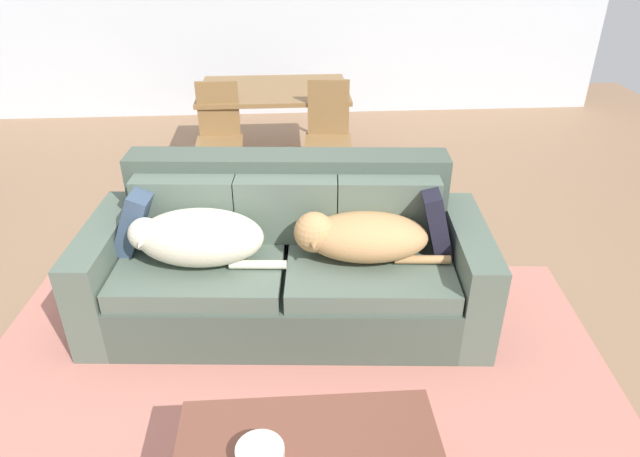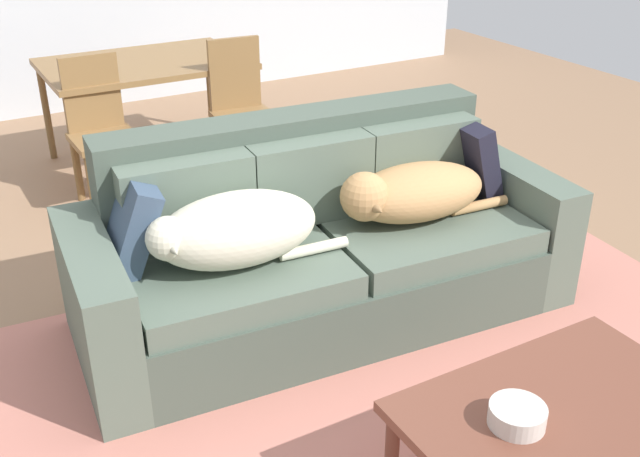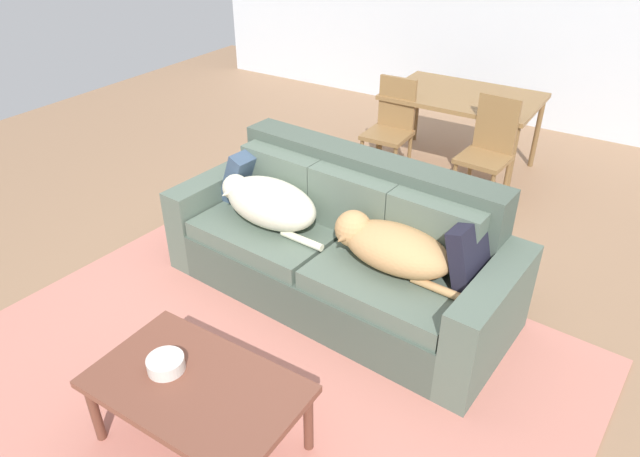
% 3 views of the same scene
% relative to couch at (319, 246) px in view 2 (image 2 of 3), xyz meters
% --- Properties ---
extents(ground_plane, '(10.00, 10.00, 0.00)m').
position_rel_couch_xyz_m(ground_plane, '(-0.16, -0.03, -0.35)').
color(ground_plane, '#936E50').
extents(area_rug, '(3.70, 2.92, 0.01)m').
position_rel_couch_xyz_m(area_rug, '(-0.01, -0.85, -0.35)').
color(area_rug, tan).
rests_on(area_rug, ground).
extents(couch, '(2.42, 1.12, 0.94)m').
position_rel_couch_xyz_m(couch, '(0.00, 0.00, 0.00)').
color(couch, '#455146').
rests_on(couch, ground).
extents(dog_on_left_cushion, '(0.87, 0.44, 0.32)m').
position_rel_couch_xyz_m(dog_on_left_cushion, '(-0.50, -0.14, 0.27)').
color(dog_on_left_cushion, beige).
rests_on(dog_on_left_cushion, couch).
extents(dog_on_right_cushion, '(0.89, 0.44, 0.29)m').
position_rel_couch_xyz_m(dog_on_right_cushion, '(0.41, -0.15, 0.25)').
color(dog_on_right_cushion, tan).
rests_on(dog_on_right_cushion, couch).
extents(throw_pillow_by_left_arm, '(0.30, 0.42, 0.41)m').
position_rel_couch_xyz_m(throw_pillow_by_left_arm, '(-0.87, 0.12, 0.29)').
color(throw_pillow_by_left_arm, '#364960').
rests_on(throw_pillow_by_left_arm, couch).
extents(throw_pillow_by_right_arm, '(0.24, 0.42, 0.42)m').
position_rel_couch_xyz_m(throw_pillow_by_right_arm, '(0.88, -0.02, 0.30)').
color(throw_pillow_by_right_arm, black).
rests_on(throw_pillow_by_right_arm, couch).
extents(coffee_table, '(1.04, 0.63, 0.43)m').
position_rel_couch_xyz_m(coffee_table, '(0.06, -1.49, 0.03)').
color(coffee_table, brown).
rests_on(coffee_table, ground).
extents(bowl_on_coffee_table, '(0.18, 0.18, 0.07)m').
position_rel_couch_xyz_m(bowl_on_coffee_table, '(-0.12, -1.49, 0.11)').
color(bowl_on_coffee_table, silver).
rests_on(bowl_on_coffee_table, coffee_table).
extents(dining_table, '(1.38, 0.95, 0.75)m').
position_rel_couch_xyz_m(dining_table, '(-0.08, 2.38, 0.33)').
color(dining_table, olive).
rests_on(dining_table, ground).
extents(dining_chair_near_left, '(0.41, 0.41, 0.94)m').
position_rel_couch_xyz_m(dining_chair_near_left, '(-0.56, 1.83, 0.16)').
color(dining_chair_near_left, olive).
rests_on(dining_chair_near_left, ground).
extents(dining_chair_near_right, '(0.43, 0.43, 0.95)m').
position_rel_couch_xyz_m(dining_chair_near_right, '(0.39, 1.78, 0.17)').
color(dining_chair_near_right, olive).
rests_on(dining_chair_near_right, ground).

